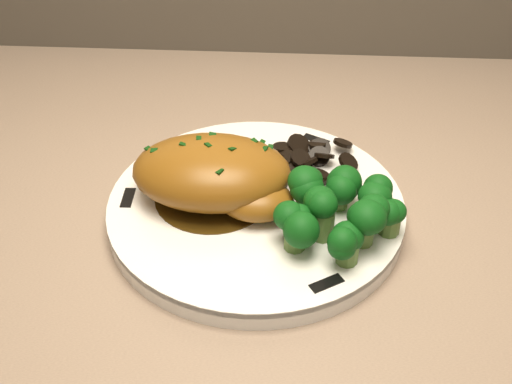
{
  "coord_description": "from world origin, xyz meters",
  "views": [
    {
      "loc": [
        -0.29,
        1.25,
        1.17
      ],
      "look_at": [
        -0.32,
        1.67,
        0.84
      ],
      "focal_mm": 45.0,
      "sensor_mm": 36.0,
      "label": 1
    }
  ],
  "objects": [
    {
      "name": "plate",
      "position": [
        -0.32,
        1.67,
        0.82
      ],
      "size": [
        0.27,
        0.27,
        0.02
      ],
      "primitive_type": "cylinder",
      "rotation": [
        0.0,
        0.0,
        0.08
      ],
      "color": "white",
      "rests_on": "counter"
    },
    {
      "name": "rim_accent_0",
      "position": [
        -0.26,
        1.76,
        0.83
      ],
      "size": [
        0.03,
        0.02,
        0.0
      ],
      "primitive_type": "cube",
      "rotation": [
        0.0,
        0.0,
        2.65
      ],
      "color": "black",
      "rests_on": "plate"
    },
    {
      "name": "rim_accent_1",
      "position": [
        -0.42,
        1.66,
        0.83
      ],
      "size": [
        0.01,
        0.03,
        0.0
      ],
      "primitive_type": "cube",
      "rotation": [
        0.0,
        0.0,
        4.74
      ],
      "color": "black",
      "rests_on": "plate"
    },
    {
      "name": "rim_accent_2",
      "position": [
        -0.26,
        1.58,
        0.83
      ],
      "size": [
        0.03,
        0.02,
        0.0
      ],
      "primitive_type": "cube",
      "rotation": [
        0.0,
        0.0,
        6.83
      ],
      "color": "black",
      "rests_on": "plate"
    },
    {
      "name": "gravy_pool",
      "position": [
        -0.35,
        1.67,
        0.83
      ],
      "size": [
        0.1,
        0.1,
        0.0
      ],
      "primitive_type": "cylinder",
      "color": "#39260A",
      "rests_on": "plate"
    },
    {
      "name": "chicken_breast",
      "position": [
        -0.35,
        1.67,
        0.85
      ],
      "size": [
        0.13,
        0.09,
        0.05
      ],
      "rotation": [
        0.0,
        0.0,
        -0.01
      ],
      "color": "#965C1A",
      "rests_on": "plate"
    },
    {
      "name": "mushroom_pile",
      "position": [
        -0.28,
        1.72,
        0.83
      ],
      "size": [
        0.08,
        0.06,
        0.02
      ],
      "color": "black",
      "rests_on": "plate"
    },
    {
      "name": "broccoli_florets",
      "position": [
        -0.25,
        1.63,
        0.85
      ],
      "size": [
        0.1,
        0.09,
        0.04
      ],
      "rotation": [
        0.0,
        0.0,
        0.27
      ],
      "color": "#537632",
      "rests_on": "plate"
    }
  ]
}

